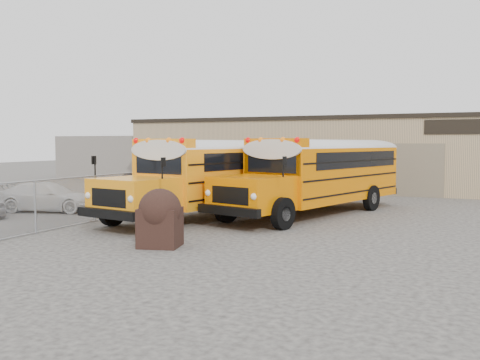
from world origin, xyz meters
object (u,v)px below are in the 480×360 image
at_px(car_dark, 149,184).
at_px(school_bus_left, 293,165).
at_px(school_bus_right, 386,165).
at_px(tarp_bundle, 160,217).
at_px(car_white, 48,197).

bearing_deg(car_dark, school_bus_left, -67.13).
height_order(school_bus_right, tarp_bundle, school_bus_right).
distance_m(school_bus_left, school_bus_right, 4.94).
relative_size(school_bus_right, car_white, 2.58).
xyz_separation_m(school_bus_left, car_dark, (-8.22, -1.15, -1.17)).
bearing_deg(school_bus_left, car_dark, -172.02).
distance_m(school_bus_left, car_dark, 8.38).
bearing_deg(car_white, tarp_bundle, -135.49).
bearing_deg(tarp_bundle, car_white, 151.94).
distance_m(school_bus_right, tarp_bundle, 16.18).
xyz_separation_m(car_white, car_dark, (0.22, 7.55, 0.06)).
bearing_deg(tarp_bundle, car_dark, 125.33).
xyz_separation_m(school_bus_right, car_dark, (-12.64, -3.35, -1.18)).
bearing_deg(tarp_bundle, school_bus_left, 92.19).
relative_size(school_bus_left, school_bus_right, 0.99).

